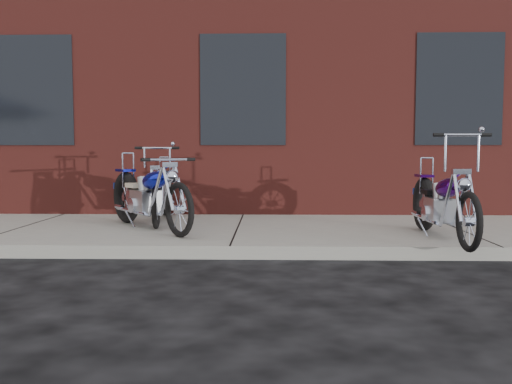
{
  "coord_description": "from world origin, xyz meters",
  "views": [
    {
      "loc": [
        0.45,
        -5.92,
        1.2
      ],
      "look_at": [
        0.27,
        0.8,
        0.69
      ],
      "focal_mm": 38.0,
      "sensor_mm": 36.0,
      "label": 1
    }
  ],
  "objects": [
    {
      "name": "chopper_blue",
      "position": [
        -1.2,
        1.32,
        0.57
      ],
      "size": [
        1.52,
        1.94,
        1.02
      ],
      "rotation": [
        0.0,
        0.0,
        -0.92
      ],
      "color": "black",
      "rests_on": "sidewalk"
    },
    {
      "name": "chopper_purple",
      "position": [
        2.5,
        0.55,
        0.55
      ],
      "size": [
        0.54,
        2.22,
        1.24
      ],
      "rotation": [
        0.0,
        0.0,
        -1.55
      ],
      "color": "black",
      "rests_on": "sidewalk"
    },
    {
      "name": "ground",
      "position": [
        0.0,
        0.0,
        0.0
      ],
      "size": [
        120.0,
        120.0,
        0.0
      ],
      "primitive_type": "plane",
      "color": "black",
      "rests_on": "ground"
    },
    {
      "name": "sidewalk",
      "position": [
        0.0,
        1.5,
        0.07
      ],
      "size": [
        22.0,
        3.0,
        0.15
      ],
      "primitive_type": "cube",
      "color": "gray",
      "rests_on": "ground"
    },
    {
      "name": "chopper_third",
      "position": [
        -1.18,
        2.14,
        0.55
      ],
      "size": [
        0.54,
        2.19,
        1.11
      ],
      "rotation": [
        0.0,
        0.0,
        -1.47
      ],
      "color": "black",
      "rests_on": "sidewalk"
    },
    {
      "name": "building_brick",
      "position": [
        0.0,
        8.0,
        4.0
      ],
      "size": [
        22.0,
        10.0,
        8.0
      ],
      "primitive_type": "cube",
      "color": "maroon",
      "rests_on": "ground"
    }
  ]
}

